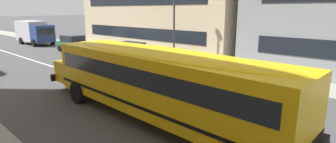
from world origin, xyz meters
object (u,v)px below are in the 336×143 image
object	(u,v)px
parked_car_green_near_corner	(73,43)
parked_car_maroon_past_driveway	(130,52)
school_bus	(154,77)
street_lamp	(174,7)
box_truck	(34,32)

from	to	relation	value
parked_car_green_near_corner	parked_car_maroon_past_driveway	size ratio (longest dim) A/B	1.00
school_bus	parked_car_maroon_past_driveway	size ratio (longest dim) A/B	3.13
school_bus	parked_car_green_near_corner	size ratio (longest dim) A/B	3.13
school_bus	street_lamp	bearing A→B (deg)	-51.43
parked_car_green_near_corner	street_lamp	world-z (taller)	street_lamp
parked_car_green_near_corner	box_truck	bearing A→B (deg)	178.95
parked_car_green_near_corner	box_truck	world-z (taller)	box_truck
parked_car_maroon_past_driveway	school_bus	bearing A→B (deg)	-37.82
parked_car_maroon_past_driveway	box_truck	bearing A→B (deg)	178.23
school_bus	street_lamp	xyz separation A→B (m)	(-6.31, 8.27, 2.66)
box_truck	street_lamp	bearing A→B (deg)	3.51
parked_car_maroon_past_driveway	box_truck	world-z (taller)	box_truck
parked_car_maroon_past_driveway	box_truck	size ratio (longest dim) A/B	0.65
school_bus	box_truck	world-z (taller)	box_truck
school_bus	box_truck	distance (m)	27.92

